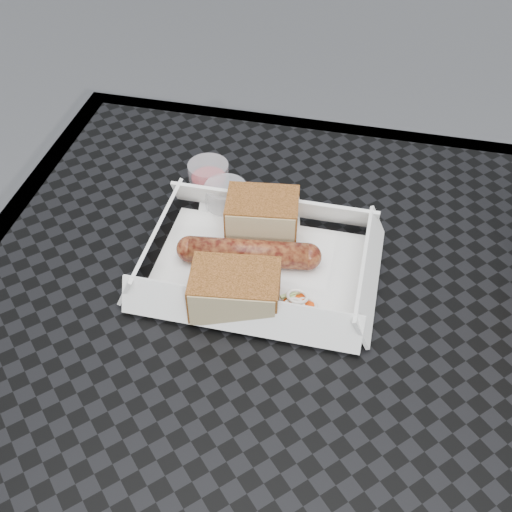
{
  "coord_description": "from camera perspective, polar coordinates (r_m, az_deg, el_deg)",
  "views": [
    {
      "loc": [
        0.02,
        -0.37,
        1.25
      ],
      "look_at": [
        -0.08,
        0.09,
        0.78
      ],
      "focal_mm": 45.0,
      "sensor_mm": 36.0,
      "label": 1
    }
  ],
  "objects": [
    {
      "name": "condiment_cup_empty",
      "position": [
        0.76,
        -2.7,
        5.34
      ],
      "size": [
        0.05,
        0.05,
        0.03
      ],
      "primitive_type": "cylinder",
      "color": "silver",
      "rests_on": "patio_table"
    },
    {
      "name": "veg_garnish",
      "position": [
        0.65,
        3.62,
        -4.55
      ],
      "size": [
        0.03,
        0.03,
        0.0
      ],
      "color": "#D33B09",
      "rests_on": "food_tray"
    },
    {
      "name": "food_tray",
      "position": [
        0.69,
        0.18,
        -1.06
      ],
      "size": [
        0.22,
        0.15,
        0.0
      ],
      "primitive_type": "cube",
      "color": "white",
      "rests_on": "patio_table"
    },
    {
      "name": "bread_far",
      "position": [
        0.64,
        -1.87,
        -3.08
      ],
      "size": [
        0.1,
        0.07,
        0.05
      ],
      "primitive_type": "cube",
      "rotation": [
        0.0,
        0.0,
        0.13
      ],
      "color": "brown",
      "rests_on": "food_tray"
    },
    {
      "name": "napkin",
      "position": [
        0.74,
        -0.71,
        2.56
      ],
      "size": [
        0.14,
        0.14,
        0.0
      ],
      "primitive_type": "cube",
      "rotation": [
        0.0,
        0.0,
        0.19
      ],
      "color": "white",
      "rests_on": "patio_table"
    },
    {
      "name": "condiment_cup_sauce",
      "position": [
        0.8,
        -4.24,
        7.22
      ],
      "size": [
        0.05,
        0.05,
        0.03
      ],
      "primitive_type": "cylinder",
      "color": "maroon",
      "rests_on": "patio_table"
    },
    {
      "name": "bratwurst",
      "position": [
        0.69,
        -0.66,
        0.28
      ],
      "size": [
        0.16,
        0.05,
        0.03
      ],
      "rotation": [
        0.0,
        0.0,
        0.13
      ],
      "color": "brown",
      "rests_on": "food_tray"
    },
    {
      "name": "bread_near",
      "position": [
        0.71,
        0.56,
        3.56
      ],
      "size": [
        0.09,
        0.07,
        0.05
      ],
      "primitive_type": "cube",
      "rotation": [
        0.0,
        0.0,
        0.13
      ],
      "color": "brown",
      "rests_on": "food_tray"
    },
    {
      "name": "patio_table",
      "position": [
        0.69,
        5.09,
        -12.4
      ],
      "size": [
        0.8,
        0.8,
        0.74
      ],
      "color": "black",
      "rests_on": "ground"
    }
  ]
}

